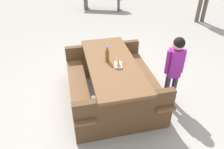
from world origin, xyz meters
The scene contains 5 objects.
ground_plane centered at (0.00, 0.00, 0.00)m, with size 30.00×30.00×0.00m, color #ADA599.
picnic_table centered at (0.00, 0.00, 0.44)m, with size 2.07×1.78×0.75m.
soda_bottle centered at (-0.04, -0.07, 0.87)m, with size 0.06×0.06×0.25m.
hotdog_tray centered at (0.10, 0.10, 0.78)m, with size 0.19×0.12×0.08m.
child_in_coat centered at (0.06, 0.97, 0.77)m, with size 0.20×0.30×1.21m.
Camera 1 is at (2.94, 0.01, 2.52)m, focal length 35.13 mm.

